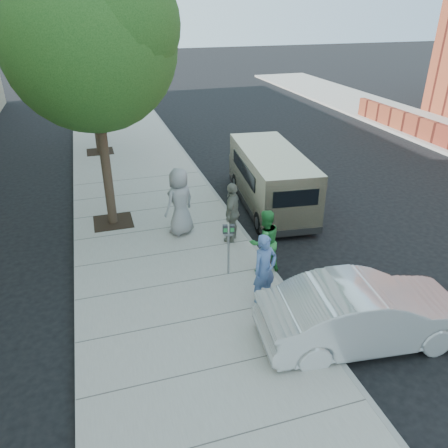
{
  "coord_description": "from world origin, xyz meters",
  "views": [
    {
      "loc": [
        -2.61,
        -10.43,
        6.38
      ],
      "look_at": [
        0.46,
        -0.57,
        1.1
      ],
      "focal_mm": 35.0,
      "sensor_mm": 36.0,
      "label": 1
    }
  ],
  "objects_px": {
    "sedan": "(365,313)",
    "person_gray_shirt": "(180,202)",
    "tree_near": "(91,37)",
    "tree_far": "(87,42)",
    "parking_meter": "(229,239)",
    "person_green_shirt": "(265,242)",
    "person_striped_polo": "(232,212)",
    "van": "(270,178)",
    "person_officer": "(265,269)"
  },
  "relations": [
    {
      "from": "van",
      "to": "person_gray_shirt",
      "type": "distance_m",
      "value": 3.6
    },
    {
      "from": "person_gray_shirt",
      "to": "van",
      "type": "bearing_deg",
      "value": 170.89
    },
    {
      "from": "parking_meter",
      "to": "sedan",
      "type": "height_order",
      "value": "parking_meter"
    },
    {
      "from": "parking_meter",
      "to": "person_green_shirt",
      "type": "xyz_separation_m",
      "value": [
        0.91,
        -0.13,
        -0.16
      ]
    },
    {
      "from": "person_officer",
      "to": "parking_meter",
      "type": "bearing_deg",
      "value": 92.06
    },
    {
      "from": "person_green_shirt",
      "to": "person_striped_polo",
      "type": "distance_m",
      "value": 1.83
    },
    {
      "from": "parking_meter",
      "to": "tree_far",
      "type": "bearing_deg",
      "value": 113.63
    },
    {
      "from": "person_striped_polo",
      "to": "tree_far",
      "type": "bearing_deg",
      "value": -128.71
    },
    {
      "from": "person_green_shirt",
      "to": "sedan",
      "type": "bearing_deg",
      "value": 102.27
    },
    {
      "from": "tree_near",
      "to": "sedan",
      "type": "bearing_deg",
      "value": -56.95
    },
    {
      "from": "sedan",
      "to": "person_officer",
      "type": "relative_size",
      "value": 2.56
    },
    {
      "from": "van",
      "to": "person_officer",
      "type": "distance_m",
      "value": 5.59
    },
    {
      "from": "parking_meter",
      "to": "sedan",
      "type": "relative_size",
      "value": 0.32
    },
    {
      "from": "van",
      "to": "tree_near",
      "type": "bearing_deg",
      "value": -174.55
    },
    {
      "from": "tree_near",
      "to": "parking_meter",
      "type": "height_order",
      "value": "tree_near"
    },
    {
      "from": "tree_near",
      "to": "tree_far",
      "type": "height_order",
      "value": "tree_near"
    },
    {
      "from": "sedan",
      "to": "van",
      "type": "bearing_deg",
      "value": 0.2
    },
    {
      "from": "tree_far",
      "to": "parking_meter",
      "type": "xyz_separation_m",
      "value": [
        2.54,
        -11.49,
        -3.72
      ]
    },
    {
      "from": "tree_far",
      "to": "sedan",
      "type": "bearing_deg",
      "value": -72.77
    },
    {
      "from": "tree_near",
      "to": "parking_meter",
      "type": "distance_m",
      "value": 6.39
    },
    {
      "from": "sedan",
      "to": "person_striped_polo",
      "type": "height_order",
      "value": "person_striped_polo"
    },
    {
      "from": "person_striped_polo",
      "to": "person_green_shirt",
      "type": "bearing_deg",
      "value": 41.5
    },
    {
      "from": "person_officer",
      "to": "person_striped_polo",
      "type": "distance_m",
      "value": 2.99
    },
    {
      "from": "parking_meter",
      "to": "person_officer",
      "type": "bearing_deg",
      "value": -60.57
    },
    {
      "from": "person_officer",
      "to": "person_striped_polo",
      "type": "xyz_separation_m",
      "value": [
        0.22,
        2.99,
        0.04
      ]
    },
    {
      "from": "tree_near",
      "to": "parking_meter",
      "type": "xyz_separation_m",
      "value": [
        2.54,
        -3.89,
        -4.38
      ]
    },
    {
      "from": "parking_meter",
      "to": "person_officer",
      "type": "height_order",
      "value": "person_officer"
    },
    {
      "from": "person_officer",
      "to": "person_gray_shirt",
      "type": "xyz_separation_m",
      "value": [
        -1.11,
        3.87,
        0.16
      ]
    },
    {
      "from": "parking_meter",
      "to": "person_gray_shirt",
      "type": "height_order",
      "value": "person_gray_shirt"
    },
    {
      "from": "tree_near",
      "to": "sedan",
      "type": "height_order",
      "value": "tree_near"
    },
    {
      "from": "tree_near",
      "to": "person_officer",
      "type": "height_order",
      "value": "tree_near"
    },
    {
      "from": "person_gray_shirt",
      "to": "person_striped_polo",
      "type": "height_order",
      "value": "person_gray_shirt"
    },
    {
      "from": "tree_near",
      "to": "person_striped_polo",
      "type": "relative_size",
      "value": 4.24
    },
    {
      "from": "tree_near",
      "to": "van",
      "type": "xyz_separation_m",
      "value": [
        5.24,
        -0.09,
        -4.49
      ]
    },
    {
      "from": "person_officer",
      "to": "person_striped_polo",
      "type": "relative_size",
      "value": 0.96
    },
    {
      "from": "sedan",
      "to": "person_gray_shirt",
      "type": "bearing_deg",
      "value": 31.63
    },
    {
      "from": "tree_near",
      "to": "parking_meter",
      "type": "relative_size",
      "value": 5.39
    },
    {
      "from": "person_green_shirt",
      "to": "person_officer",
      "type": "bearing_deg",
      "value": 60.32
    },
    {
      "from": "person_green_shirt",
      "to": "person_striped_polo",
      "type": "relative_size",
      "value": 0.96
    },
    {
      "from": "person_officer",
      "to": "tree_near",
      "type": "bearing_deg",
      "value": 103.56
    },
    {
      "from": "parking_meter",
      "to": "sedan",
      "type": "distance_m",
      "value": 3.63
    },
    {
      "from": "person_green_shirt",
      "to": "person_striped_polo",
      "type": "xyz_separation_m",
      "value": [
        -0.26,
        1.81,
        0.03
      ]
    },
    {
      "from": "van",
      "to": "person_striped_polo",
      "type": "bearing_deg",
      "value": -127.46
    },
    {
      "from": "tree_near",
      "to": "person_gray_shirt",
      "type": "height_order",
      "value": "tree_near"
    },
    {
      "from": "person_gray_shirt",
      "to": "tree_near",
      "type": "bearing_deg",
      "value": -65.01
    },
    {
      "from": "van",
      "to": "person_gray_shirt",
      "type": "relative_size",
      "value": 2.73
    },
    {
      "from": "parking_meter",
      "to": "person_gray_shirt",
      "type": "bearing_deg",
      "value": 115.98
    },
    {
      "from": "sedan",
      "to": "person_green_shirt",
      "type": "bearing_deg",
      "value": 26.26
    },
    {
      "from": "person_striped_polo",
      "to": "van",
      "type": "bearing_deg",
      "value": 169.41
    },
    {
      "from": "van",
      "to": "sedan",
      "type": "xyz_separation_m",
      "value": [
        -0.74,
        -6.83,
        -0.34
      ]
    }
  ]
}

